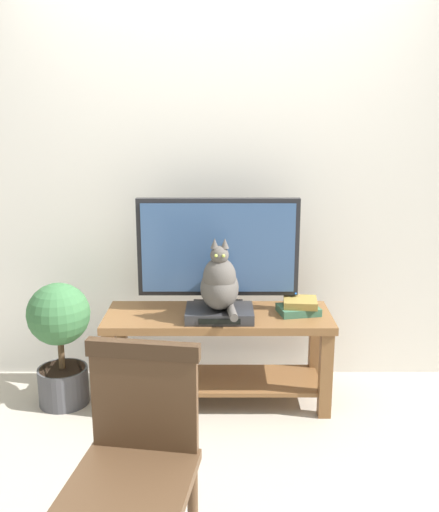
{
  "coord_description": "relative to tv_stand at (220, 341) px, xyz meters",
  "views": [
    {
      "loc": [
        0.0,
        -2.49,
        1.66
      ],
      "look_at": [
        -0.01,
        0.57,
        0.9
      ],
      "focal_mm": 40.14,
      "sensor_mm": 36.0,
      "label": 1
    }
  ],
  "objects": [
    {
      "name": "wooden_chair",
      "position": [
        -0.28,
        -1.34,
        0.14
      ],
      "size": [
        0.47,
        0.47,
        0.88
      ],
      "color": "#513823",
      "rests_on": "ground"
    },
    {
      "name": "ground_plane",
      "position": [
        0.01,
        -0.62,
        -0.37
      ],
      "size": [
        12.0,
        12.0,
        0.0
      ],
      "primitive_type": "plane",
      "color": "#ADA393"
    },
    {
      "name": "back_wall",
      "position": [
        0.01,
        0.44,
        1.03
      ],
      "size": [
        7.0,
        0.12,
        2.8
      ],
      "primitive_type": "cube",
      "color": "silver",
      "rests_on": "ground"
    },
    {
      "name": "potted_plant",
      "position": [
        -0.91,
        -0.03,
        0.05
      ],
      "size": [
        0.36,
        0.36,
        0.73
      ],
      "color": "#47474C",
      "rests_on": "ground"
    },
    {
      "name": "media_box",
      "position": [
        0.01,
        -0.08,
        0.2
      ],
      "size": [
        0.38,
        0.27,
        0.06
      ],
      "color": "#2D2D30",
      "rests_on": "tv_stand"
    },
    {
      "name": "tv_stand",
      "position": [
        0.0,
        0.0,
        0.0
      ],
      "size": [
        1.29,
        0.46,
        0.55
      ],
      "color": "brown",
      "rests_on": "ground"
    },
    {
      "name": "tv",
      "position": [
        0.0,
        0.08,
        0.52
      ],
      "size": [
        0.92,
        0.2,
        0.66
      ],
      "color": "black",
      "rests_on": "tv_stand"
    },
    {
      "name": "cat",
      "position": [
        0.01,
        -0.09,
        0.38
      ],
      "size": [
        0.21,
        0.37,
        0.41
      ],
      "color": "#514C47",
      "rests_on": "media_box"
    },
    {
      "name": "book_stack",
      "position": [
        0.47,
        0.01,
        0.21
      ],
      "size": [
        0.25,
        0.21,
        0.08
      ],
      "color": "#38664C",
      "rests_on": "tv_stand"
    }
  ]
}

